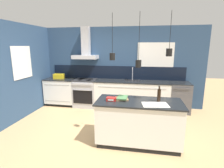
{
  "coord_description": "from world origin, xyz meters",
  "views": [
    {
      "loc": [
        0.87,
        -3.73,
        1.99
      ],
      "look_at": [
        0.12,
        0.51,
        1.05
      ],
      "focal_mm": 28.0,
      "sensor_mm": 36.0,
      "label": 1
    }
  ],
  "objects_px": {
    "oven_range": "(86,93)",
    "dishwasher": "(179,97)",
    "bottle_on_island": "(159,95)",
    "book_stack": "(122,98)",
    "red_supply_box": "(111,99)",
    "yellow_toolbox": "(59,76)"
  },
  "relations": [
    {
      "from": "dishwasher",
      "to": "book_stack",
      "type": "xyz_separation_m",
      "value": [
        -1.54,
        -1.96,
        0.48
      ]
    },
    {
      "from": "dishwasher",
      "to": "bottle_on_island",
      "type": "xyz_separation_m",
      "value": [
        -0.8,
        -2.0,
        0.59
      ]
    },
    {
      "from": "oven_range",
      "to": "red_supply_box",
      "type": "xyz_separation_m",
      "value": [
        1.25,
        -2.1,
        0.49
      ]
    },
    {
      "from": "dishwasher",
      "to": "bottle_on_island",
      "type": "distance_m",
      "value": 2.24
    },
    {
      "from": "oven_range",
      "to": "yellow_toolbox",
      "type": "distance_m",
      "value": 1.08
    },
    {
      "from": "dishwasher",
      "to": "red_supply_box",
      "type": "distance_m",
      "value": 2.77
    },
    {
      "from": "oven_range",
      "to": "bottle_on_island",
      "type": "distance_m",
      "value": 3.02
    },
    {
      "from": "oven_range",
      "to": "dishwasher",
      "type": "bearing_deg",
      "value": 0.08
    },
    {
      "from": "oven_range",
      "to": "yellow_toolbox",
      "type": "xyz_separation_m",
      "value": [
        -0.93,
        0.0,
        0.54
      ]
    },
    {
      "from": "red_supply_box",
      "to": "yellow_toolbox",
      "type": "bearing_deg",
      "value": 136.13
    },
    {
      "from": "dishwasher",
      "to": "book_stack",
      "type": "bearing_deg",
      "value": -128.11
    },
    {
      "from": "oven_range",
      "to": "yellow_toolbox",
      "type": "height_order",
      "value": "yellow_toolbox"
    },
    {
      "from": "oven_range",
      "to": "dishwasher",
      "type": "relative_size",
      "value": 1.0
    },
    {
      "from": "book_stack",
      "to": "red_supply_box",
      "type": "height_order",
      "value": "red_supply_box"
    },
    {
      "from": "dishwasher",
      "to": "bottle_on_island",
      "type": "relative_size",
      "value": 2.82
    },
    {
      "from": "bottle_on_island",
      "to": "dishwasher",
      "type": "bearing_deg",
      "value": 68.15
    },
    {
      "from": "oven_range",
      "to": "yellow_toolbox",
      "type": "bearing_deg",
      "value": 179.73
    },
    {
      "from": "yellow_toolbox",
      "to": "red_supply_box",
      "type": "bearing_deg",
      "value": -43.87
    },
    {
      "from": "bottle_on_island",
      "to": "oven_range",
      "type": "bearing_deg",
      "value": 137.59
    },
    {
      "from": "oven_range",
      "to": "dishwasher",
      "type": "height_order",
      "value": "same"
    },
    {
      "from": "book_stack",
      "to": "oven_range",
      "type": "bearing_deg",
      "value": 126.66
    },
    {
      "from": "red_supply_box",
      "to": "yellow_toolbox",
      "type": "distance_m",
      "value": 3.03
    }
  ]
}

